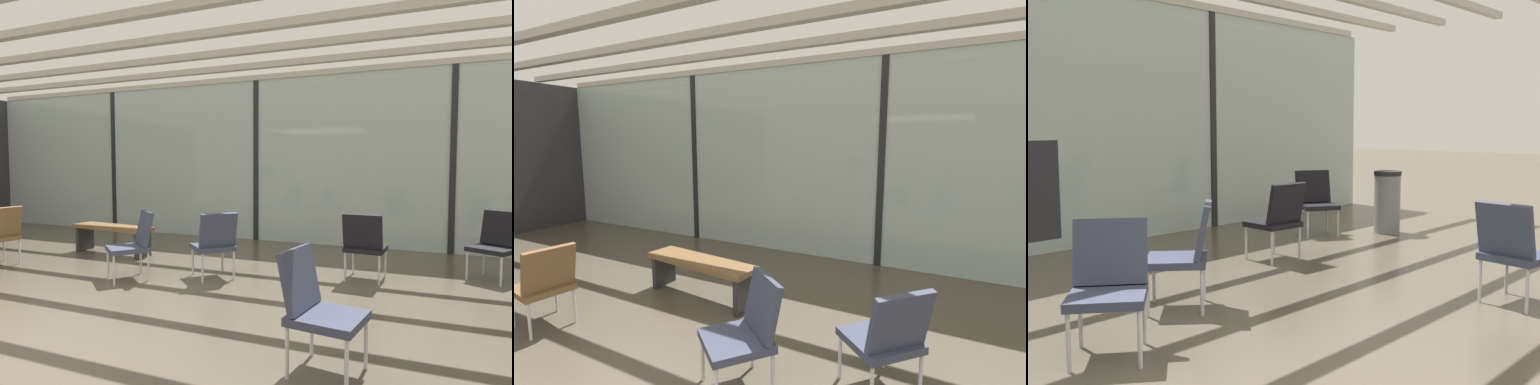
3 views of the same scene
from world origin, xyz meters
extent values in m
cube|color=#A3B7B2|center=(0.00, 5.20, 1.55)|extent=(14.00, 0.08, 3.10)
cube|color=black|center=(-3.50, 5.20, 1.55)|extent=(0.10, 0.12, 3.10)
cube|color=black|center=(0.00, 5.20, 1.55)|extent=(0.10, 0.12, 3.10)
cube|color=#B7B2A8|center=(0.00, 3.31, 3.15)|extent=(13.72, 0.12, 0.10)
cube|color=#B7B2A8|center=(0.00, 4.26, 3.15)|extent=(13.72, 0.12, 0.10)
cube|color=#B7B2A8|center=(0.00, 5.20, 3.15)|extent=(13.72, 0.12, 0.10)
ellipsoid|color=silver|center=(-0.45, 9.96, 2.05)|extent=(10.31, 4.10, 4.10)
sphere|color=gray|center=(-5.20, 9.96, 2.05)|extent=(2.25, 2.25, 2.25)
sphere|color=black|center=(-3.29, 8.07, 2.36)|extent=(0.28, 0.28, 0.28)
sphere|color=black|center=(-2.39, 8.07, 2.36)|extent=(0.28, 0.28, 0.28)
sphere|color=black|center=(-1.49, 8.07, 2.36)|extent=(0.28, 0.28, 0.28)
sphere|color=black|center=(-0.59, 8.07, 2.36)|extent=(0.28, 0.28, 0.28)
sphere|color=black|center=(0.31, 8.07, 2.36)|extent=(0.28, 0.28, 0.28)
cube|color=brown|center=(-2.67, 1.69, 0.40)|extent=(0.54, 0.54, 0.06)
cube|color=brown|center=(-2.45, 1.66, 0.65)|extent=(0.21, 0.50, 0.44)
cylinder|color=#BCBCC1|center=(-2.84, 1.93, 0.18)|extent=(0.03, 0.03, 0.37)
cylinder|color=#BCBCC1|center=(-2.43, 1.87, 0.18)|extent=(0.03, 0.03, 0.37)
cylinder|color=#BCBCC1|center=(-2.49, 1.45, 0.18)|extent=(0.03, 0.03, 0.37)
cube|color=#33384C|center=(-0.37, 1.79, 0.40)|extent=(0.67, 0.67, 0.06)
cube|color=#33384C|center=(-0.23, 1.96, 0.65)|extent=(0.46, 0.41, 0.44)
cylinder|color=#BCBCC1|center=(-0.66, 1.76, 0.18)|extent=(0.03, 0.03, 0.37)
cylinder|color=#BCBCC1|center=(-0.40, 2.09, 0.18)|extent=(0.03, 0.03, 0.37)
cylinder|color=#BCBCC1|center=(-0.07, 1.82, 0.18)|extent=(0.03, 0.03, 0.37)
cube|color=#33384C|center=(0.59, 2.31, 0.40)|extent=(0.68, 0.68, 0.06)
cube|color=#33384C|center=(0.74, 2.16, 0.65)|extent=(0.43, 0.45, 0.44)
cylinder|color=#BCBCC1|center=(0.57, 2.61, 0.18)|extent=(0.03, 0.03, 0.37)
cylinder|color=#BCBCC1|center=(0.29, 2.30, 0.18)|extent=(0.03, 0.03, 0.37)
cylinder|color=#BCBCC1|center=(0.88, 2.32, 0.18)|extent=(0.03, 0.03, 0.37)
cube|color=brown|center=(-1.68, 3.00, 0.44)|extent=(1.53, 0.56, 0.06)
cube|color=#262628|center=(-1.01, 2.93, 0.21)|extent=(0.06, 0.36, 0.41)
cube|color=#262628|center=(-2.34, 3.07, 0.21)|extent=(0.06, 0.36, 0.41)
camera|label=1|loc=(3.25, -2.58, 1.46)|focal=30.13mm
camera|label=2|loc=(1.04, -0.32, 1.88)|focal=25.34mm
camera|label=3|loc=(-2.41, -1.57, 1.49)|focal=42.66mm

